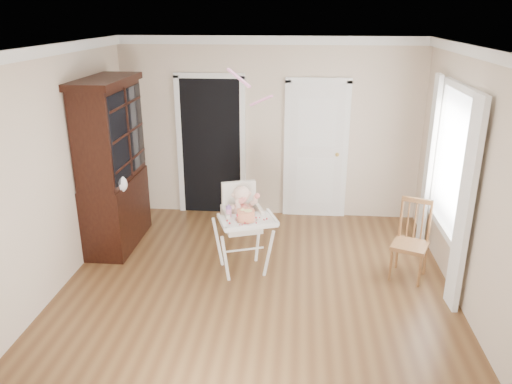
# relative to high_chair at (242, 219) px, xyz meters

# --- Properties ---
(floor) EXTENTS (5.00, 5.00, 0.00)m
(floor) POSITION_rel_high_chair_xyz_m (0.20, -0.59, -0.69)
(floor) COLOR #56361D
(floor) RESTS_ON ground
(ceiling) EXTENTS (5.00, 5.00, 0.00)m
(ceiling) POSITION_rel_high_chair_xyz_m (0.20, -0.59, 2.01)
(ceiling) COLOR white
(ceiling) RESTS_ON wall_back
(wall_back) EXTENTS (4.50, 0.00, 4.50)m
(wall_back) POSITION_rel_high_chair_xyz_m (0.20, 1.91, 0.66)
(wall_back) COLOR beige
(wall_back) RESTS_ON floor
(wall_left) EXTENTS (0.00, 5.00, 5.00)m
(wall_left) POSITION_rel_high_chair_xyz_m (-2.05, -0.59, 0.66)
(wall_left) COLOR beige
(wall_left) RESTS_ON floor
(wall_right) EXTENTS (0.00, 5.00, 5.00)m
(wall_right) POSITION_rel_high_chair_xyz_m (2.45, -0.59, 0.66)
(wall_right) COLOR beige
(wall_right) RESTS_ON floor
(crown_molding) EXTENTS (4.50, 5.00, 0.12)m
(crown_molding) POSITION_rel_high_chair_xyz_m (0.20, -0.59, 1.95)
(crown_molding) COLOR white
(crown_molding) RESTS_ON ceiling
(doorway) EXTENTS (1.06, 0.05, 2.22)m
(doorway) POSITION_rel_high_chair_xyz_m (-0.70, 1.89, 0.41)
(doorway) COLOR black
(doorway) RESTS_ON wall_back
(closet_door) EXTENTS (0.96, 0.09, 2.13)m
(closet_door) POSITION_rel_high_chair_xyz_m (0.90, 1.88, 0.33)
(closet_door) COLOR white
(closet_door) RESTS_ON wall_back
(window_right) EXTENTS (0.13, 1.84, 2.30)m
(window_right) POSITION_rel_high_chair_xyz_m (2.38, 0.21, 0.59)
(window_right) COLOR white
(window_right) RESTS_ON wall_right
(high_chair) EXTENTS (0.86, 0.96, 1.13)m
(high_chair) POSITION_rel_high_chair_xyz_m (0.00, 0.00, 0.00)
(high_chair) COLOR white
(high_chair) RESTS_ON floor
(baby) EXTENTS (0.36, 0.26, 0.48)m
(baby) POSITION_rel_high_chair_xyz_m (-0.01, 0.03, 0.15)
(baby) COLOR beige
(baby) RESTS_ON high_chair
(cake) EXTENTS (0.27, 0.27, 0.12)m
(cake) POSITION_rel_high_chair_xyz_m (0.07, -0.24, 0.15)
(cake) COLOR silver
(cake) RESTS_ON high_chair
(sippy_cup) EXTENTS (0.07, 0.07, 0.16)m
(sippy_cup) POSITION_rel_high_chair_xyz_m (-0.14, -0.16, 0.16)
(sippy_cup) COLOR pink
(sippy_cup) RESTS_ON high_chair
(china_cabinet) EXTENTS (0.59, 1.33, 2.25)m
(china_cabinet) POSITION_rel_high_chair_xyz_m (-1.79, 0.63, 0.43)
(china_cabinet) COLOR black
(china_cabinet) RESTS_ON floor
(dining_chair) EXTENTS (0.51, 0.51, 0.96)m
(dining_chair) POSITION_rel_high_chair_xyz_m (2.00, 0.04, -0.25)
(dining_chair) COLOR brown
(dining_chair) RESTS_ON floor
(streamer) EXTENTS (0.30, 0.42, 0.15)m
(streamer) POSITION_rel_high_chair_xyz_m (0.00, -0.24, 1.69)
(streamer) COLOR pink
(streamer) RESTS_ON ceiling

